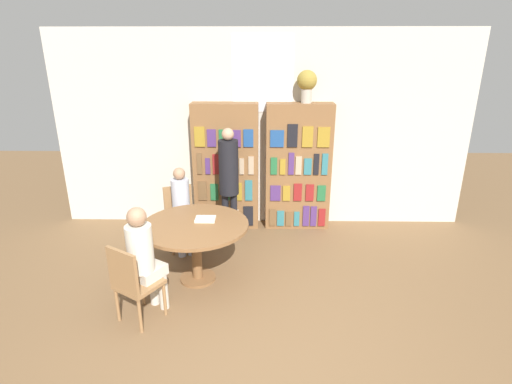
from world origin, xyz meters
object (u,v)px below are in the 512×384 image
object	(u,v)px
seated_reader_right	(144,255)
seated_reader_left	(182,207)
bookshelf_right	(298,167)
reading_table	(195,233)
chair_left_side	(180,214)
flower_vase	(307,83)
chair_near_camera	(133,281)
librarian_standing	(229,174)
bookshelf_left	(226,167)

from	to	relation	value
seated_reader_right	seated_reader_left	bearing A→B (deg)	116.88
bookshelf_right	reading_table	size ratio (longest dim) A/B	1.53
chair_left_side	seated_reader_left	xyz separation A→B (m)	(0.07, -0.17, 0.19)
chair_left_side	seated_reader_right	distance (m)	1.60
bookshelf_right	flower_vase	xyz separation A→B (m)	(0.08, 0.00, 1.26)
flower_vase	chair_left_side	distance (m)	2.62
chair_near_camera	seated_reader_right	world-z (taller)	seated_reader_right
librarian_standing	bookshelf_left	bearing A→B (deg)	99.64
seated_reader_left	seated_reader_right	world-z (taller)	seated_reader_right
chair_near_camera	bookshelf_left	bearing A→B (deg)	104.90
reading_table	chair_left_side	distance (m)	0.99
bookshelf_right	librarian_standing	world-z (taller)	bookshelf_right
flower_vase	chair_left_side	bearing A→B (deg)	-157.63
bookshelf_left	chair_near_camera	bearing A→B (deg)	-106.74
bookshelf_right	reading_table	distance (m)	2.15
bookshelf_left	flower_vase	size ratio (longest dim) A/B	4.20
bookshelf_right	chair_left_side	bearing A→B (deg)	-156.81
bookshelf_right	chair_near_camera	size ratio (longest dim) A/B	2.22
bookshelf_left	librarian_standing	world-z (taller)	bookshelf_left
chair_left_side	librarian_standing	bearing A→B (deg)	176.53
flower_vase	reading_table	bearing A→B (deg)	-130.98
bookshelf_left	seated_reader_right	distance (m)	2.42
reading_table	seated_reader_right	xyz separation A→B (m)	(-0.42, -0.68, 0.07)
chair_near_camera	librarian_standing	xyz separation A→B (m)	(0.83, 1.97, 0.53)
bookshelf_right	flower_vase	bearing A→B (deg)	3.32
seated_reader_left	reading_table	bearing A→B (deg)	90.00
reading_table	chair_near_camera	distance (m)	0.99
bookshelf_left	seated_reader_right	bearing A→B (deg)	-105.65
flower_vase	chair_near_camera	distance (m)	3.60
flower_vase	librarian_standing	distance (m)	1.73
reading_table	seated_reader_right	size ratio (longest dim) A/B	1.02
flower_vase	bookshelf_left	bearing A→B (deg)	-179.77
chair_near_camera	librarian_standing	distance (m)	2.20
seated_reader_right	chair_near_camera	bearing A→B (deg)	-90.00
chair_left_side	librarian_standing	world-z (taller)	librarian_standing
seated_reader_right	librarian_standing	world-z (taller)	librarian_standing
chair_left_side	librarian_standing	xyz separation A→B (m)	(0.69, 0.24, 0.53)
flower_vase	librarian_standing	xyz separation A→B (m)	(-1.11, -0.51, -1.22)
bookshelf_left	seated_reader_left	world-z (taller)	bookshelf_left
bookshelf_left	chair_near_camera	size ratio (longest dim) A/B	2.22
bookshelf_right	chair_left_side	size ratio (longest dim) A/B	2.22
chair_near_camera	seated_reader_right	bearing A→B (deg)	90.00
bookshelf_left	seated_reader_left	size ratio (longest dim) A/B	1.61
bookshelf_right	librarian_standing	bearing A→B (deg)	-154.09
bookshelf_right	seated_reader_right	distance (m)	2.93
reading_table	seated_reader_left	size ratio (longest dim) A/B	1.05
bookshelf_right	seated_reader_left	distance (m)	1.90
bookshelf_right	chair_left_side	world-z (taller)	bookshelf_right
bookshelf_right	seated_reader_left	size ratio (longest dim) A/B	1.61
bookshelf_left	chair_left_side	bearing A→B (deg)	-129.30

